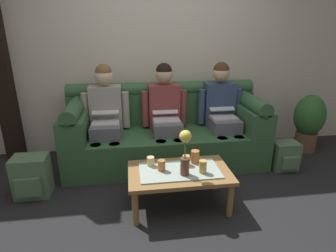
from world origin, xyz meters
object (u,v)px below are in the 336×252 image
couch (165,133)px  cup_near_right (151,161)px  cup_far_right (186,160)px  person_right (221,108)px  coffee_table (179,175)px  potted_plant (309,120)px  cup_far_left (203,167)px  backpack_left (32,177)px  person_middle (165,111)px  cup_far_center (195,157)px  flower_vase (185,151)px  person_left (106,113)px  cup_near_left (162,165)px  backpack_right (285,156)px

couch → cup_near_right: (-0.26, -0.86, 0.05)m
couch → cup_far_right: size_ratio=24.76×
person_right → coffee_table: (-0.71, -0.98, -0.34)m
potted_plant → cup_far_left: bearing=-148.3°
couch → backpack_left: size_ratio=5.64×
cup_near_right → backpack_left: cup_near_right is taller
person_right → backpack_left: person_right is taller
person_middle → cup_far_center: bearing=-78.5°
cup_far_right → potted_plant: (1.88, 0.92, 0.01)m
person_middle → cup_far_center: (0.17, -0.86, -0.22)m
cup_far_left → flower_vase: bearing=-176.2°
person_left → potted_plant: (2.68, 0.03, -0.23)m
couch → coffee_table: couch is taller
person_right → potted_plant: (1.25, 0.03, -0.23)m
couch → cup_far_center: (0.17, -0.86, 0.07)m
flower_vase → backpack_left: (-1.46, 0.46, -0.40)m
person_left → cup_far_left: person_left is taller
flower_vase → coffee_table: bearing=108.4°
cup_near_left → potted_plant: bearing=25.2°
backpack_right → potted_plant: size_ratio=0.44×
couch → person_middle: person_middle is taller
cup_far_right → backpack_left: (-1.51, 0.28, -0.21)m
backpack_right → backpack_left: 2.81m
person_left → person_middle: size_ratio=1.00×
backpack_left → cup_far_right: bearing=-10.5°
backpack_right → coffee_table: bearing=-158.8°
person_left → flower_vase: size_ratio=2.91×
person_middle → cup_near_right: 0.93m
coffee_table → cup_far_right: cup_far_right is taller
cup_near_left → flower_vase: bearing=-28.0°
person_right → potted_plant: 1.27m
couch → person_right: (0.71, -0.00, 0.29)m
cup_far_right → backpack_left: 1.55m
cup_near_left → cup_near_right: bearing=129.8°
person_left → person_middle: same height
cup_near_left → cup_far_center: bearing=17.6°
couch → person_middle: bearing=-90.0°
person_left → cup_far_left: (0.91, -1.06, -0.23)m
person_left → potted_plant: person_left is taller
coffee_table → potted_plant: 2.21m
person_left → potted_plant: size_ratio=1.57×
couch → flower_vase: 1.10m
backpack_left → couch: bearing=23.3°
couch → flower_vase: (0.03, -1.07, 0.24)m
cup_near_left → backpack_right: (1.54, 0.52, -0.26)m
coffee_table → flower_vase: bearing=-71.6°
person_left → cup_far_right: size_ratio=12.72×
flower_vase → cup_far_left: 0.24m
cup_near_right → backpack_left: 1.22m
person_middle → cup_far_right: 0.93m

